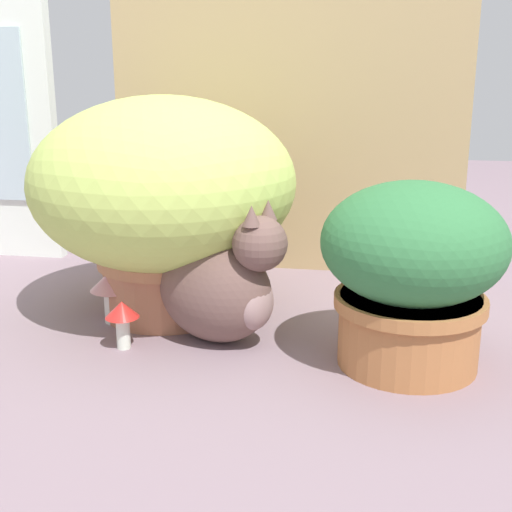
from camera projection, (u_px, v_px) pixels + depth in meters
The scene contains 7 objects.
ground_plane at pixel (237, 343), 1.43m from camera, with size 6.00×6.00×0.00m, color gray.
cardboard_backdrop at pixel (287, 120), 1.85m from camera, with size 0.96×0.03×0.83m, color tan.
grass_planter at pixel (164, 193), 1.53m from camera, with size 0.59×0.59×0.50m.
leafy_planter at pixel (412, 268), 1.28m from camera, with size 0.35×0.35×0.36m.
cat at pixel (221, 286), 1.41m from camera, with size 0.36×0.26×0.32m.
mushroom_ornament_red at pixel (122, 315), 1.38m from camera, with size 0.07×0.07×0.10m.
mushroom_ornament_pink at pixel (113, 286), 1.52m from camera, with size 0.10×0.10×0.12m.
Camera 1 is at (0.26, -1.30, 0.56)m, focal length 47.90 mm.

